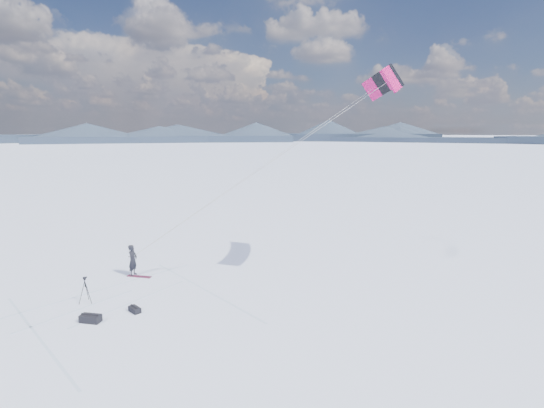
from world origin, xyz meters
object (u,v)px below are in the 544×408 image
at_px(snowkiter, 134,275).
at_px(gear_bag_b, 135,309).
at_px(gear_bag_a, 91,318).
at_px(snowboard, 139,276).
at_px(tripod, 85,286).

xyz_separation_m(snowkiter, gear_bag_b, (3.30, -4.16, 0.14)).
bearing_deg(gear_bag_a, snowboard, 97.10).
height_order(gear_bag_a, gear_bag_b, gear_bag_a).
distance_m(tripod, gear_bag_a, 2.50).
bearing_deg(snowkiter, gear_bag_b, -151.28).
relative_size(gear_bag_a, gear_bag_b, 1.27).
height_order(snowkiter, gear_bag_a, snowkiter).
distance_m(snowboard, gear_bag_a, 5.77).
height_order(tripod, gear_bag_a, tripod).
bearing_deg(tripod, gear_bag_a, -38.68).
xyz_separation_m(snowkiter, tripod, (0.25, -4.07, 0.90)).
height_order(snowboard, gear_bag_b, gear_bag_b).
distance_m(tripod, gear_bag_b, 3.15).
distance_m(snowkiter, gear_bag_b, 5.31).
bearing_deg(snowkiter, tripod, 173.80).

